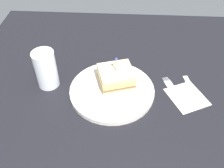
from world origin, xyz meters
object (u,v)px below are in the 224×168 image
fork (172,88)px  drink_glass (46,71)px  plate (112,91)px  napkin (187,97)px  knife (191,87)px  sandwich_half_center (116,77)px

fork → drink_glass: bearing=0.1°
plate → napkin: bearing=178.4°
drink_glass → plate: bearing=172.7°
napkin → knife: 4.33cm
fork → knife: (-5.78, -0.74, 0.00)cm
drink_glass → napkin: 41.71cm
fork → sandwich_half_center: bearing=0.2°
napkin → knife: knife is taller
plate → knife: size_ratio=2.07×
drink_glass → napkin: (-41.27, 3.11, -5.18)cm
drink_glass → fork: bearing=-179.9°
sandwich_half_center → napkin: bearing=171.5°
sandwich_half_center → drink_glass: drink_glass is taller
sandwich_half_center → drink_glass: 20.50cm
plate → drink_glass: 20.11cm
knife → fork: bearing=7.2°
plate → fork: bearing=-171.8°
fork → napkin: bearing=141.0°
napkin → fork: size_ratio=0.83×
plate → napkin: plate is taller
plate → drink_glass: size_ratio=2.12×
plate → fork: plate is taller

